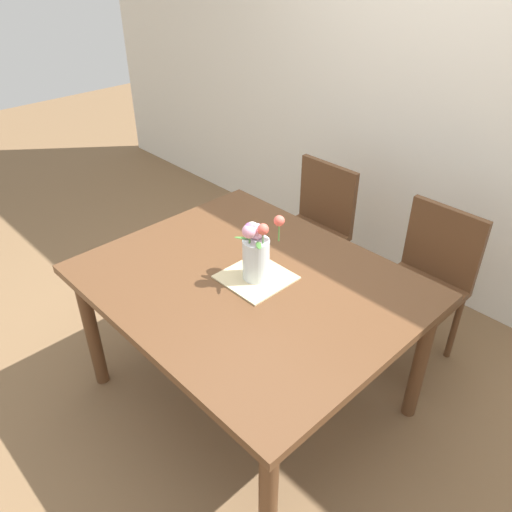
{
  "coord_description": "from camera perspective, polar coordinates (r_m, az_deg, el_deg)",
  "views": [
    {
      "loc": [
        1.35,
        -1.25,
        2.1
      ],
      "look_at": [
        0.01,
        0.03,
        0.88
      ],
      "focal_mm": 35.26,
      "sensor_mm": 36.0,
      "label": 1
    }
  ],
  "objects": [
    {
      "name": "dining_table",
      "position": [
        2.33,
        -0.76,
        -4.39
      ],
      "size": [
        1.45,
        1.19,
        0.76
      ],
      "color": "brown",
      "rests_on": "ground_plane"
    },
    {
      "name": "flower_vase",
      "position": [
        2.2,
        0.0,
        0.66
      ],
      "size": [
        0.19,
        0.17,
        0.31
      ],
      "color": "silver",
      "rests_on": "placemat"
    },
    {
      "name": "chair_left",
      "position": [
        3.22,
        6.62,
        3.6
      ],
      "size": [
        0.42,
        0.42,
        0.9
      ],
      "rotation": [
        0.0,
        0.0,
        3.14
      ],
      "color": "brown",
      "rests_on": "ground_plane"
    },
    {
      "name": "chair_right",
      "position": [
        2.86,
        18.79,
        -2.29
      ],
      "size": [
        0.42,
        0.42,
        0.9
      ],
      "rotation": [
        0.0,
        0.0,
        3.14
      ],
      "color": "brown",
      "rests_on": "ground_plane"
    },
    {
      "name": "back_wall",
      "position": [
        3.23,
        21.57,
        18.64
      ],
      "size": [
        7.0,
        0.1,
        2.8
      ],
      "primitive_type": "cube",
      "color": "silver",
      "rests_on": "ground_plane"
    },
    {
      "name": "placemat",
      "position": [
        2.28,
        0.0,
        -2.43
      ],
      "size": [
        0.29,
        0.29,
        0.01
      ],
      "primitive_type": "cube",
      "color": "#CCB789",
      "rests_on": "dining_table"
    },
    {
      "name": "ground_plane",
      "position": [
        2.79,
        -0.65,
        -15.47
      ],
      "size": [
        12.0,
        12.0,
        0.0
      ],
      "primitive_type": "plane",
      "color": "brown"
    }
  ]
}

